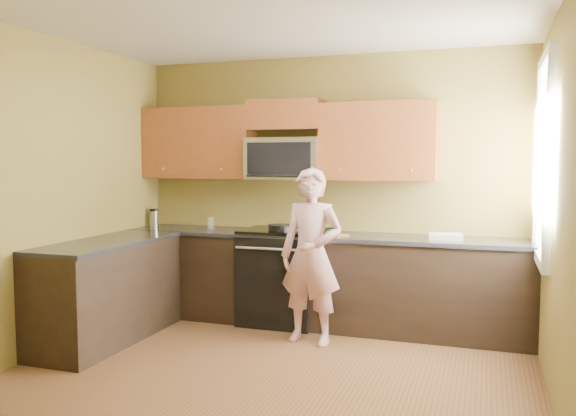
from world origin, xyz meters
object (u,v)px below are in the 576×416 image
at_px(woman, 311,256).
at_px(butter_tub, 331,236).
at_px(travel_mug, 154,226).
at_px(frying_pan, 281,230).
at_px(stove, 281,276).
at_px(microwave, 285,179).

relative_size(woman, butter_tub, 12.00).
bearing_deg(travel_mug, frying_pan, -4.85).
bearing_deg(frying_pan, stove, 89.89).
bearing_deg(butter_tub, microwave, 156.12).
height_order(stove, butter_tub, butter_tub).
bearing_deg(microwave, stove, -90.00).
distance_m(stove, travel_mug, 1.57).
bearing_deg(butter_tub, woman, -101.04).
distance_m(frying_pan, travel_mug, 1.53).
bearing_deg(woman, butter_tub, 84.62).
relative_size(stove, travel_mug, 5.01).
bearing_deg(microwave, butter_tub, -23.88).
bearing_deg(stove, frying_pan, -71.80).
distance_m(stove, woman, 0.77).
bearing_deg(stove, butter_tub, -12.17).
xyz_separation_m(frying_pan, butter_tub, (0.53, -0.05, -0.03)).
xyz_separation_m(microwave, woman, (0.47, -0.65, -0.66)).
distance_m(microwave, woman, 1.04).
bearing_deg(butter_tub, stove, 167.83).
bearing_deg(frying_pan, butter_tub, -23.95).
distance_m(woman, travel_mug, 2.06).
xyz_separation_m(woman, butter_tub, (0.08, 0.41, 0.13)).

